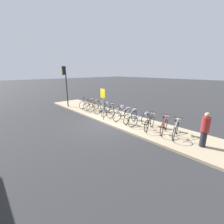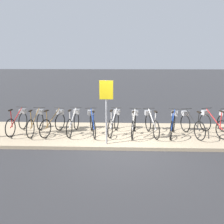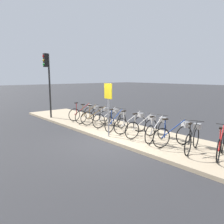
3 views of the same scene
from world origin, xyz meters
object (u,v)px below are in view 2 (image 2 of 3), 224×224
at_px(parked_bicycle_1, 36,122).
at_px(parked_bicycle_9, 191,124).
at_px(parked_bicycle_10, 212,123).
at_px(sign_post, 106,102).
at_px(parked_bicycle_4, 92,123).
at_px(parked_bicycle_5, 114,122).
at_px(parked_bicycle_0, 18,121).
at_px(parked_bicycle_7, 151,123).
at_px(parked_bicycle_3, 74,122).
at_px(parked_bicycle_8, 173,124).
at_px(parked_bicycle_6, 134,123).
at_px(parked_bicycle_2, 54,122).

height_order(parked_bicycle_1, parked_bicycle_9, same).
distance_m(parked_bicycle_10, sign_post, 4.23).
relative_size(parked_bicycle_4, parked_bicycle_5, 1.00).
relative_size(parked_bicycle_9, sign_post, 0.75).
distance_m(parked_bicycle_0, sign_post, 3.84).
bearing_deg(sign_post, parked_bicycle_7, 32.54).
xyz_separation_m(parked_bicycle_0, parked_bicycle_1, (0.75, -0.08, 0.00)).
xyz_separation_m(parked_bicycle_3, sign_post, (1.34, -1.13, 1.02)).
distance_m(parked_bicycle_8, parked_bicycle_10, 1.51).
height_order(parked_bicycle_8, sign_post, sign_post).
distance_m(parked_bicycle_1, parked_bicycle_10, 6.72).
distance_m(parked_bicycle_6, parked_bicycle_8, 1.46).
xyz_separation_m(parked_bicycle_3, parked_bicycle_4, (0.74, -0.12, 0.00)).
height_order(parked_bicycle_8, parked_bicycle_9, same).
distance_m(parked_bicycle_5, sign_post, 1.55).
distance_m(parked_bicycle_1, parked_bicycle_7, 4.41).
bearing_deg(parked_bicycle_4, parked_bicycle_0, 177.89).
bearing_deg(parked_bicycle_3, parked_bicycle_7, -1.68).
relative_size(parked_bicycle_1, parked_bicycle_9, 1.03).
relative_size(parked_bicycle_5, parked_bicycle_8, 1.03).
bearing_deg(parked_bicycle_6, parked_bicycle_0, 178.58).
bearing_deg(parked_bicycle_7, parked_bicycle_9, -1.48).
height_order(parked_bicycle_1, parked_bicycle_7, same).
bearing_deg(parked_bicycle_3, parked_bicycle_9, -1.61).
relative_size(parked_bicycle_4, parked_bicycle_9, 1.00).
bearing_deg(parked_bicycle_5, parked_bicycle_9, -2.88).
xyz_separation_m(parked_bicycle_0, parked_bicycle_7, (5.16, -0.08, 0.00)).
bearing_deg(parked_bicycle_2, parked_bicycle_7, -0.01).
height_order(parked_bicycle_9, sign_post, sign_post).
relative_size(parked_bicycle_1, parked_bicycle_6, 1.01).
relative_size(parked_bicycle_3, parked_bicycle_6, 1.01).
bearing_deg(parked_bicycle_0, parked_bicycle_1, -6.27).
relative_size(parked_bicycle_6, parked_bicycle_7, 1.00).
distance_m(parked_bicycle_3, parked_bicycle_4, 0.75).
bearing_deg(parked_bicycle_6, parked_bicycle_1, 179.56).
xyz_separation_m(parked_bicycle_3, parked_bicycle_6, (2.32, -0.12, 0.00)).
xyz_separation_m(parked_bicycle_0, parked_bicycle_8, (5.97, -0.13, 0.00)).
distance_m(parked_bicycle_3, sign_post, 2.03).
distance_m(parked_bicycle_5, parked_bicycle_6, 0.76).
bearing_deg(parked_bicycle_0, parked_bicycle_2, -2.98).
height_order(parked_bicycle_5, parked_bicycle_6, same).
bearing_deg(parked_bicycle_5, parked_bicycle_6, -10.76).
bearing_deg(sign_post, parked_bicycle_2, 153.21).
bearing_deg(parked_bicycle_5, parked_bicycle_10, -0.17).
xyz_separation_m(parked_bicycle_0, parked_bicycle_3, (2.18, 0.01, 0.00)).
relative_size(parked_bicycle_2, parked_bicycle_9, 0.98).
xyz_separation_m(parked_bicycle_4, sign_post, (0.60, -1.01, 1.02)).
bearing_deg(parked_bicycle_9, parked_bicycle_10, 9.14).
height_order(parked_bicycle_0, parked_bicycle_1, same).
bearing_deg(parked_bicycle_8, parked_bicycle_7, 176.45).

